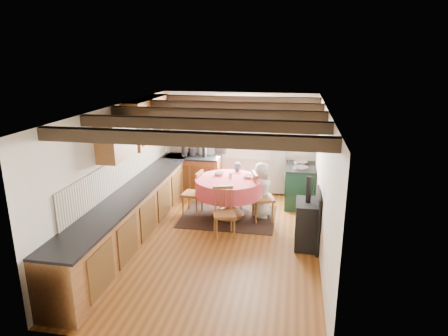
% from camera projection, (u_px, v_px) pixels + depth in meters
% --- Properties ---
extents(floor, '(3.60, 5.50, 0.00)m').
position_uv_depth(floor, '(216.00, 241.00, 7.14)').
color(floor, brown).
rests_on(floor, ground).
extents(ceiling, '(3.60, 5.50, 0.00)m').
position_uv_depth(ceiling, '(215.00, 108.00, 6.47)').
color(ceiling, white).
rests_on(ceiling, ground).
extents(wall_back, '(3.60, 0.00, 2.40)m').
position_uv_depth(wall_back, '(239.00, 143.00, 9.40)').
color(wall_back, silver).
rests_on(wall_back, ground).
extents(wall_front, '(3.60, 0.00, 2.40)m').
position_uv_depth(wall_front, '(165.00, 255.00, 4.20)').
color(wall_front, silver).
rests_on(wall_front, ground).
extents(wall_left, '(0.00, 5.50, 2.40)m').
position_uv_depth(wall_left, '(118.00, 173.00, 7.11)').
color(wall_left, silver).
rests_on(wall_left, ground).
extents(wall_right, '(0.00, 5.50, 2.40)m').
position_uv_depth(wall_right, '(323.00, 184.00, 6.49)').
color(wall_right, silver).
rests_on(wall_right, ground).
extents(beam_a, '(3.60, 0.16, 0.16)m').
position_uv_depth(beam_a, '(181.00, 139.00, 4.60)').
color(beam_a, black).
rests_on(beam_a, ceiling).
extents(beam_b, '(3.60, 0.16, 0.16)m').
position_uv_depth(beam_b, '(201.00, 124.00, 5.55)').
color(beam_b, black).
rests_on(beam_b, ceiling).
extents(beam_c, '(3.60, 0.16, 0.16)m').
position_uv_depth(beam_c, '(215.00, 114.00, 6.49)').
color(beam_c, black).
rests_on(beam_c, ceiling).
extents(beam_d, '(3.60, 0.16, 0.16)m').
position_uv_depth(beam_d, '(226.00, 106.00, 7.44)').
color(beam_d, black).
rests_on(beam_d, ceiling).
extents(beam_e, '(3.60, 0.16, 0.16)m').
position_uv_depth(beam_e, '(234.00, 100.00, 8.38)').
color(beam_e, black).
rests_on(beam_e, ceiling).
extents(splash_left, '(0.02, 4.50, 0.55)m').
position_uv_depth(splash_left, '(126.00, 168.00, 7.39)').
color(splash_left, beige).
rests_on(splash_left, wall_left).
extents(splash_back, '(1.40, 0.02, 0.55)m').
position_uv_depth(splash_back, '(198.00, 142.00, 9.55)').
color(splash_back, beige).
rests_on(splash_back, wall_back).
extents(base_cabinet_left, '(0.60, 5.30, 0.88)m').
position_uv_depth(base_cabinet_left, '(136.00, 213.00, 7.27)').
color(base_cabinet_left, '#9D6331').
rests_on(base_cabinet_left, floor).
extents(base_cabinet_back, '(1.30, 0.60, 0.88)m').
position_uv_depth(base_cabinet_back, '(193.00, 175.00, 9.51)').
color(base_cabinet_back, '#9D6331').
rests_on(base_cabinet_back, floor).
extents(worktop_left, '(0.64, 5.30, 0.04)m').
position_uv_depth(worktop_left, '(136.00, 189.00, 7.14)').
color(worktop_left, black).
rests_on(worktop_left, base_cabinet_left).
extents(worktop_back, '(1.30, 0.64, 0.04)m').
position_uv_depth(worktop_back, '(193.00, 157.00, 9.36)').
color(worktop_back, black).
rests_on(worktop_back, base_cabinet_back).
extents(wall_cabinet_glass, '(0.34, 1.80, 0.90)m').
position_uv_depth(wall_cabinet_glass, '(148.00, 121.00, 8.00)').
color(wall_cabinet_glass, '#9D6331').
rests_on(wall_cabinet_glass, wall_left).
extents(wall_cabinet_solid, '(0.34, 0.90, 0.70)m').
position_uv_depth(wall_cabinet_solid, '(116.00, 138.00, 6.60)').
color(wall_cabinet_solid, '#9D6331').
rests_on(wall_cabinet_solid, wall_left).
extents(window_frame, '(1.34, 0.03, 1.54)m').
position_uv_depth(window_frame, '(243.00, 127.00, 9.26)').
color(window_frame, white).
rests_on(window_frame, wall_back).
extents(window_pane, '(1.20, 0.01, 1.40)m').
position_uv_depth(window_pane, '(243.00, 127.00, 9.26)').
color(window_pane, white).
rests_on(window_pane, wall_back).
extents(curtain_left, '(0.35, 0.10, 2.10)m').
position_uv_depth(curtain_left, '(207.00, 147.00, 9.46)').
color(curtain_left, '#B1B1B1').
rests_on(curtain_left, wall_back).
extents(curtain_right, '(0.35, 0.10, 2.10)m').
position_uv_depth(curtain_right, '(278.00, 150.00, 9.17)').
color(curtain_right, '#B1B1B1').
rests_on(curtain_right, wall_back).
extents(curtain_rod, '(2.00, 0.03, 0.03)m').
position_uv_depth(curtain_rod, '(243.00, 102.00, 9.01)').
color(curtain_rod, black).
rests_on(curtain_rod, wall_back).
extents(wall_picture, '(0.04, 0.50, 0.60)m').
position_uv_depth(wall_picture, '(317.00, 129.00, 8.53)').
color(wall_picture, gold).
rests_on(wall_picture, wall_right).
extents(wall_plate, '(0.30, 0.02, 0.30)m').
position_uv_depth(wall_plate, '(284.00, 124.00, 9.05)').
color(wall_plate, silver).
rests_on(wall_plate, wall_back).
extents(rug, '(1.91, 1.49, 0.01)m').
position_uv_depth(rug, '(229.00, 216.00, 8.21)').
color(rug, black).
rests_on(rug, floor).
extents(dining_table, '(1.37, 1.37, 0.83)m').
position_uv_depth(dining_table, '(229.00, 198.00, 8.10)').
color(dining_table, '#C43038').
rests_on(dining_table, floor).
extents(chair_near, '(0.51, 0.53, 0.93)m').
position_uv_depth(chair_near, '(224.00, 212.00, 7.23)').
color(chair_near, brown).
rests_on(chair_near, floor).
extents(chair_left, '(0.46, 0.45, 0.93)m').
position_uv_depth(chair_left, '(192.00, 192.00, 8.29)').
color(chair_left, brown).
rests_on(chair_left, floor).
extents(chair_right, '(0.56, 0.55, 1.01)m').
position_uv_depth(chair_right, '(263.00, 196.00, 7.92)').
color(chair_right, brown).
rests_on(chair_right, floor).
extents(aga_range, '(0.64, 0.98, 0.91)m').
position_uv_depth(aga_range, '(300.00, 185.00, 8.76)').
color(aga_range, black).
rests_on(aga_range, floor).
extents(cast_iron_stove, '(0.38, 0.64, 1.28)m').
position_uv_depth(cast_iron_stove, '(307.00, 212.00, 6.81)').
color(cast_iron_stove, black).
rests_on(cast_iron_stove, floor).
extents(child_far, '(0.38, 0.25, 1.02)m').
position_uv_depth(child_far, '(237.00, 184.00, 8.62)').
color(child_far, '#43636E').
rests_on(child_far, floor).
extents(child_right, '(0.43, 0.61, 1.16)m').
position_uv_depth(child_right, '(262.00, 190.00, 8.07)').
color(child_right, beige).
rests_on(child_right, floor).
extents(bowl_a, '(0.26, 0.26, 0.05)m').
position_uv_depth(bowl_a, '(248.00, 176.00, 8.05)').
color(bowl_a, silver).
rests_on(bowl_a, dining_table).
extents(bowl_b, '(0.29, 0.29, 0.07)m').
position_uv_depth(bowl_b, '(219.00, 173.00, 8.23)').
color(bowl_b, silver).
rests_on(bowl_b, dining_table).
extents(cup, '(0.13, 0.13, 0.08)m').
position_uv_depth(cup, '(231.00, 175.00, 8.09)').
color(cup, silver).
rests_on(cup, dining_table).
extents(canister_tall, '(0.15, 0.15, 0.25)m').
position_uv_depth(canister_tall, '(185.00, 151.00, 9.30)').
color(canister_tall, '#262628').
rests_on(canister_tall, worktop_back).
extents(canister_wide, '(0.18, 0.18, 0.20)m').
position_uv_depth(canister_wide, '(192.00, 152.00, 9.35)').
color(canister_wide, '#262628').
rests_on(canister_wide, worktop_back).
extents(canister_slim, '(0.10, 0.10, 0.29)m').
position_uv_depth(canister_slim, '(204.00, 151.00, 9.25)').
color(canister_slim, '#262628').
rests_on(canister_slim, worktop_back).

